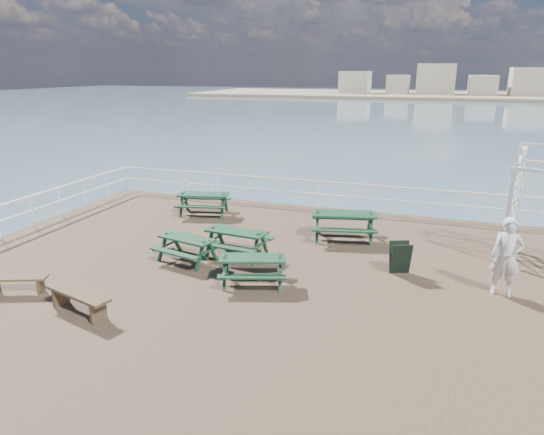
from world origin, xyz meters
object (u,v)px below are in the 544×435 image
(picnic_table_c, at_px, (344,220))
(picnic_table_e, at_px, (237,237))
(flat_bench_far, at_px, (78,297))
(person, at_px, (506,257))
(picnic_table_d, at_px, (253,264))
(picnic_table_a, at_px, (187,244))
(picnic_table_b, at_px, (204,199))
(flat_bench_near, at_px, (17,281))

(picnic_table_c, height_order, picnic_table_e, picnic_table_c)
(flat_bench_far, relative_size, person, 0.96)
(flat_bench_far, bearing_deg, picnic_table_e, 80.93)
(picnic_table_d, xyz_separation_m, picnic_table_e, (-1.14, 1.67, 0.04))
(picnic_table_c, xyz_separation_m, picnic_table_e, (-2.67, -2.45, -0.07))
(picnic_table_d, xyz_separation_m, flat_bench_far, (-3.09, -2.74, -0.13))
(picnic_table_a, bearing_deg, person, 16.58)
(picnic_table_a, distance_m, picnic_table_c, 5.06)
(picnic_table_b, distance_m, picnic_table_e, 4.50)
(picnic_table_a, bearing_deg, picnic_table_e, 49.02)
(picnic_table_a, bearing_deg, picnic_table_b, 123.67)
(picnic_table_b, xyz_separation_m, flat_bench_far, (0.87, -7.91, -0.19))
(picnic_table_b, distance_m, picnic_table_c, 5.59)
(flat_bench_far, bearing_deg, picnic_table_d, 56.39)
(picnic_table_c, xyz_separation_m, flat_bench_near, (-6.75, -6.48, -0.32))
(picnic_table_a, height_order, picnic_table_b, picnic_table_b)
(picnic_table_c, distance_m, person, 5.20)
(picnic_table_a, relative_size, flat_bench_far, 1.03)
(flat_bench_near, height_order, flat_bench_far, flat_bench_far)
(picnic_table_d, xyz_separation_m, person, (5.93, 1.36, 0.45))
(picnic_table_d, relative_size, flat_bench_far, 1.08)
(picnic_table_b, bearing_deg, picnic_table_d, -65.66)
(picnic_table_b, height_order, picnic_table_c, picnic_table_c)
(picnic_table_c, distance_m, flat_bench_far, 8.27)
(flat_bench_far, bearing_deg, flat_bench_near, -175.19)
(person, bearing_deg, picnic_table_e, -179.10)
(picnic_table_c, height_order, flat_bench_near, picnic_table_c)
(flat_bench_near, bearing_deg, picnic_table_b, 59.19)
(picnic_table_a, xyz_separation_m, picnic_table_e, (1.16, 0.85, 0.04))
(picnic_table_b, relative_size, picnic_table_e, 1.12)
(picnic_table_e, height_order, flat_bench_near, picnic_table_e)
(picnic_table_c, distance_m, picnic_table_e, 3.62)
(picnic_table_b, bearing_deg, picnic_table_a, -82.26)
(picnic_table_d, height_order, person, person)
(picnic_table_b, bearing_deg, flat_bench_far, -96.88)
(picnic_table_b, relative_size, picnic_table_d, 1.08)
(flat_bench_near, bearing_deg, picnic_table_e, 23.31)
(picnic_table_b, height_order, flat_bench_near, picnic_table_b)
(picnic_table_b, bearing_deg, flat_bench_near, -112.65)
(picnic_table_a, bearing_deg, flat_bench_near, -119.81)
(picnic_table_e, bearing_deg, picnic_table_b, 134.51)
(picnic_table_e, distance_m, person, 7.09)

